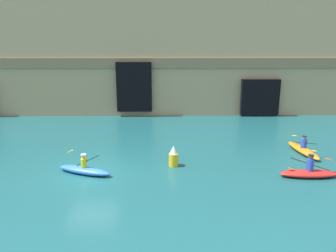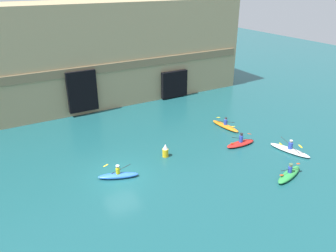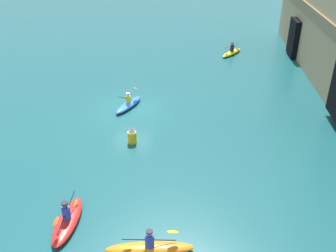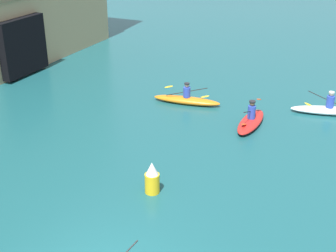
{
  "view_description": "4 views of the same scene",
  "coord_description": "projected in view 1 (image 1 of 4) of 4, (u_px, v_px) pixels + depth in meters",
  "views": [
    {
      "loc": [
        3.81,
        -15.72,
        6.51
      ],
      "look_at": [
        3.98,
        0.73,
        2.25
      ],
      "focal_mm": 35.0,
      "sensor_mm": 36.0,
      "label": 1
    },
    {
      "loc": [
        -7.12,
        -19.68,
        13.43
      ],
      "look_at": [
        5.16,
        1.94,
        2.11
      ],
      "focal_mm": 35.0,
      "sensor_mm": 36.0,
      "label": 2
    },
    {
      "loc": [
        22.16,
        4.41,
        11.02
      ],
      "look_at": [
        4.19,
        2.85,
        1.13
      ],
      "focal_mm": 40.0,
      "sensor_mm": 36.0,
      "label": 3
    },
    {
      "loc": [
        -7.69,
        -5.28,
        8.68
      ],
      "look_at": [
        6.63,
        1.33,
        1.38
      ],
      "focal_mm": 50.0,
      "sensor_mm": 36.0,
      "label": 4
    }
  ],
  "objects": [
    {
      "name": "cliff_bluff",
      "position": [
        130.0,
        52.0,
        31.49
      ],
      "size": [
        42.41,
        7.45,
        11.15
      ],
      "color": "tan",
      "rests_on": "ground"
    },
    {
      "name": "kayak_red",
      "position": [
        309.0,
        172.0,
        16.17
      ],
      "size": [
        2.91,
        0.87,
        1.16
      ],
      "rotation": [
        0.0,
        0.0,
        6.27
      ],
      "color": "red",
      "rests_on": "ground"
    },
    {
      "name": "kayak_blue",
      "position": [
        84.0,
        170.0,
        16.56
      ],
      "size": [
        3.0,
        1.71,
        1.2
      ],
      "rotation": [
        0.0,
        0.0,
        5.92
      ],
      "color": "blue",
      "rests_on": "ground"
    },
    {
      "name": "ground_plane",
      "position": [
        91.0,
        172.0,
        16.81
      ],
      "size": [
        120.0,
        120.0,
        0.0
      ],
      "primitive_type": "plane",
      "color": "#195156"
    },
    {
      "name": "kayak_orange",
      "position": [
        303.0,
        149.0,
        19.63
      ],
      "size": [
        1.11,
        3.41,
        1.08
      ],
      "rotation": [
        0.0,
        0.0,
        1.7
      ],
      "color": "orange",
      "rests_on": "ground"
    },
    {
      "name": "marker_buoy",
      "position": [
        174.0,
        157.0,
        17.52
      ],
      "size": [
        0.5,
        0.5,
        1.14
      ],
      "color": "yellow",
      "rests_on": "ground"
    }
  ]
}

